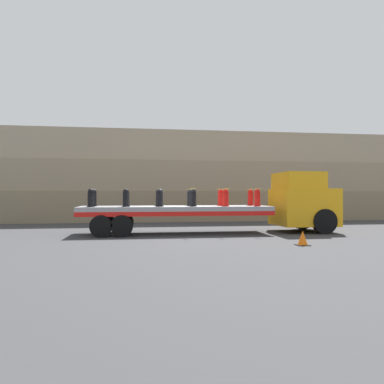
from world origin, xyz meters
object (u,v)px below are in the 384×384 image
(fire_hydrant_red_far_5, at_px, (250,198))
(traffic_cone, at_px, (303,238))
(fire_hydrant_black_far_2, at_px, (159,198))
(fire_hydrant_red_far_4, at_px, (221,198))
(fire_hydrant_black_near_2, at_px, (160,198))
(fire_hydrant_black_far_3, at_px, (190,198))
(fire_hydrant_red_near_5, at_px, (257,198))
(fire_hydrant_black_near_0, at_px, (91,198))
(fire_hydrant_black_far_1, at_px, (127,198))
(flatbed_trailer, at_px, (164,211))
(truck_cab, at_px, (305,202))
(fire_hydrant_black_far_0, at_px, (94,198))
(fire_hydrant_black_near_1, at_px, (126,198))
(fire_hydrant_black_near_3, at_px, (193,198))
(fire_hydrant_red_near_4, at_px, (226,198))

(fire_hydrant_red_far_5, distance_m, traffic_cone, 5.40)
(fire_hydrant_black_far_2, bearing_deg, fire_hydrant_red_far_4, 0.00)
(fire_hydrant_black_near_2, xyz_separation_m, fire_hydrant_black_far_3, (1.50, 1.06, 0.00))
(fire_hydrant_red_near_5, height_order, fire_hydrant_red_far_5, same)
(fire_hydrant_black_near_0, height_order, fire_hydrant_black_near_2, same)
(fire_hydrant_red_far_4, xyz_separation_m, traffic_cone, (1.81, -5.20, -1.40))
(fire_hydrant_red_near_5, bearing_deg, fire_hydrant_black_far_1, 170.03)
(flatbed_trailer, relative_size, fire_hydrant_black_far_3, 10.91)
(fire_hydrant_black_far_2, distance_m, traffic_cone, 7.23)
(truck_cab, distance_m, fire_hydrant_red_near_5, 2.62)
(fire_hydrant_black_far_1, relative_size, fire_hydrant_black_far_3, 1.00)
(fire_hydrant_black_far_3, height_order, traffic_cone, fire_hydrant_black_far_3)
(fire_hydrant_black_far_0, relative_size, fire_hydrant_red_far_5, 1.00)
(flatbed_trailer, xyz_separation_m, fire_hydrant_black_far_1, (-1.71, 0.53, 0.63))
(traffic_cone, bearing_deg, fire_hydrant_black_far_3, 122.48)
(fire_hydrant_black_near_1, distance_m, fire_hydrant_black_near_3, 3.01)
(fire_hydrant_black_near_2, distance_m, fire_hydrant_red_far_4, 3.19)
(fire_hydrant_black_near_1, height_order, fire_hydrant_red_near_4, same)
(fire_hydrant_black_near_2, bearing_deg, fire_hydrant_black_near_3, 0.00)
(fire_hydrant_red_near_4, relative_size, fire_hydrant_red_far_4, 1.00)
(fire_hydrant_black_far_3, distance_m, fire_hydrant_red_far_4, 1.50)
(fire_hydrant_black_near_3, relative_size, fire_hydrant_red_far_4, 1.00)
(truck_cab, distance_m, fire_hydrant_black_near_1, 8.59)
(fire_hydrant_black_far_1, relative_size, fire_hydrant_black_near_3, 1.00)
(fire_hydrant_red_near_5, bearing_deg, fire_hydrant_red_far_5, 90.00)
(fire_hydrant_red_near_5, bearing_deg, fire_hydrant_black_near_3, 180.00)
(fire_hydrant_black_far_0, bearing_deg, fire_hydrant_red_near_4, -9.97)
(fire_hydrant_black_near_2, distance_m, fire_hydrant_black_far_3, 1.84)
(fire_hydrant_black_near_3, bearing_deg, fire_hydrant_black_near_2, 180.00)
(fire_hydrant_black_far_2, relative_size, fire_hydrant_red_near_4, 1.00)
(fire_hydrant_black_near_3, xyz_separation_m, traffic_cone, (3.31, -4.15, -1.40))
(fire_hydrant_black_far_2, relative_size, fire_hydrant_red_far_4, 1.00)
(flatbed_trailer, distance_m, fire_hydrant_black_far_2, 0.85)
(fire_hydrant_black_near_3, bearing_deg, fire_hydrant_red_far_5, 19.38)
(fire_hydrant_black_far_1, distance_m, fire_hydrant_black_far_3, 3.01)
(fire_hydrant_black_near_0, bearing_deg, truck_cab, 3.00)
(fire_hydrant_black_far_1, bearing_deg, fire_hydrant_black_near_1, -90.00)
(fire_hydrant_black_near_2, relative_size, fire_hydrant_red_near_5, 1.00)
(flatbed_trailer, height_order, fire_hydrant_red_near_4, fire_hydrant_red_near_4)
(flatbed_trailer, relative_size, traffic_cone, 16.71)
(fire_hydrant_black_near_2, bearing_deg, fire_hydrant_red_near_4, 0.00)
(flatbed_trailer, bearing_deg, fire_hydrant_red_far_4, 10.70)
(fire_hydrant_black_near_2, relative_size, traffic_cone, 1.53)
(fire_hydrant_red_near_4, height_order, fire_hydrant_red_near_5, same)
(fire_hydrant_black_near_0, xyz_separation_m, fire_hydrant_black_near_1, (1.50, 0.00, 0.00))
(fire_hydrant_black_far_1, bearing_deg, fire_hydrant_black_far_3, 0.00)
(fire_hydrant_black_far_0, relative_size, fire_hydrant_red_far_4, 1.00)
(truck_cab, distance_m, fire_hydrant_black_far_2, 7.09)
(fire_hydrant_black_near_1, relative_size, traffic_cone, 1.53)
(truck_cab, xyz_separation_m, fire_hydrant_black_near_1, (-8.58, -0.53, 0.20))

